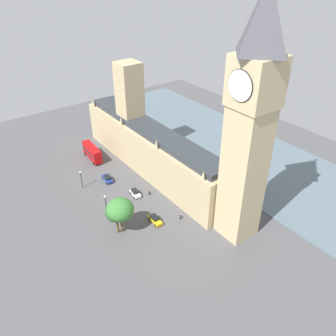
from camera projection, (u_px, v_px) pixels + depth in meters
name	position (u px, v px, depth m)	size (l,w,h in m)	color
ground_plane	(147.00, 171.00, 107.16)	(132.98, 132.98, 0.00)	#4C4C4F
river_thames	(221.00, 142.00, 123.40)	(37.44, 119.69, 0.25)	slate
parliament_building	(149.00, 144.00, 104.78)	(10.28, 62.98, 31.25)	tan
clock_tower	(250.00, 122.00, 68.73)	(8.70, 8.70, 56.29)	tan
double_decker_bus_leading	(92.00, 152.00, 112.32)	(3.20, 10.64, 4.75)	#B20C0F
car_blue_midblock	(107.00, 178.00, 102.22)	(2.38, 4.87, 1.74)	navy
car_white_corner	(135.00, 193.00, 96.00)	(2.29, 4.38, 1.74)	silver
car_yellow_cab_far_end	(155.00, 219.00, 86.44)	(2.01, 4.75, 1.74)	gold
pedestrian_trailing	(180.00, 217.00, 87.58)	(0.60, 0.51, 1.54)	black
pedestrian_kerbside	(149.00, 193.00, 96.48)	(0.59, 0.49, 1.51)	black
pedestrian_under_trees	(97.00, 149.00, 118.04)	(0.65, 0.64, 1.55)	gray
plane_tree_opposite_hall	(116.00, 213.00, 80.43)	(5.19, 5.19, 8.43)	brown
plane_tree_near_tower	(120.00, 210.00, 80.27)	(6.58, 6.58, 9.69)	brown
street_lamp_by_river_gate	(106.00, 202.00, 86.03)	(0.56, 0.56, 6.88)	black
street_lamp_slot_10	(81.00, 176.00, 97.61)	(0.56, 0.56, 5.66)	black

